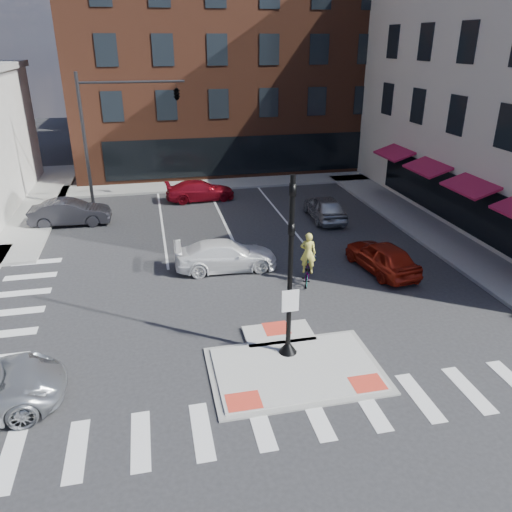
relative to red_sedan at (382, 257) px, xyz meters
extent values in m
plane|color=#28282B|center=(-5.89, -5.83, -0.71)|extent=(120.00, 120.00, 0.00)
cube|color=gray|center=(-5.89, -6.33, -0.68)|extent=(5.40, 3.60, 0.06)
cube|color=#A8A8A3|center=(-5.89, -6.33, -0.65)|extent=(5.00, 3.20, 0.12)
cube|color=#A8A8A3|center=(-5.89, -4.23, -0.65)|extent=(2.40, 1.40, 0.12)
cube|color=red|center=(-7.79, -7.53, -0.58)|extent=(1.00, 0.80, 0.01)
cube|color=red|center=(-3.99, -7.53, -0.58)|extent=(1.00, 0.80, 0.01)
cube|color=red|center=(-5.89, -3.93, -0.58)|extent=(0.90, 0.90, 0.01)
cube|color=gray|center=(-16.89, 14.17, -0.63)|extent=(3.00, 20.00, 0.15)
cube|color=gray|center=(4.91, 4.17, -0.63)|extent=(3.00, 24.00, 0.15)
cube|color=gray|center=(-2.89, 16.17, -0.63)|extent=(26.00, 3.00, 0.15)
cube|color=#572B1B|center=(-2.89, 26.17, 6.79)|extent=(24.00, 18.00, 15.00)
cube|color=black|center=(-2.89, 17.17, 1.09)|extent=(20.00, 0.12, 2.80)
cube|color=black|center=(6.11, 4.17, 0.99)|extent=(0.12, 16.00, 2.60)
cube|color=#B51845|center=(5.41, 4.17, 2.34)|extent=(1.46, 3.00, 0.58)
cube|color=#B51845|center=(5.41, 10.17, 2.34)|extent=(1.46, 3.00, 0.58)
cube|color=slate|center=(-9.89, 46.17, 4.29)|extent=(10.00, 12.00, 10.00)
cube|color=brown|center=(3.11, 48.17, 5.29)|extent=(12.00, 12.00, 12.00)
cone|color=black|center=(-5.89, -5.43, -0.36)|extent=(0.60, 0.60, 0.45)
cylinder|color=black|center=(-5.89, -5.43, 2.49)|extent=(0.16, 0.16, 5.80)
cube|color=white|center=(-5.89, -5.55, 1.39)|extent=(0.55, 0.04, 0.75)
imported|color=black|center=(-5.89, -5.43, 4.59)|extent=(0.18, 0.22, 1.10)
imported|color=black|center=(-5.89, -5.43, 3.39)|extent=(0.18, 0.22, 1.10)
cylinder|color=black|center=(-13.39, 12.17, 3.29)|extent=(0.20, 0.20, 8.00)
cylinder|color=black|center=(-10.39, 12.17, 6.69)|extent=(6.00, 0.14, 0.14)
imported|color=black|center=(-7.89, 12.17, 6.09)|extent=(0.48, 2.24, 0.90)
imported|color=#9C1C0E|center=(0.00, 0.00, 0.00)|extent=(2.28, 4.35, 1.41)
imported|color=white|center=(-6.79, 1.73, -0.04)|extent=(4.65, 2.03, 1.33)
imported|color=#2A2A30|center=(-14.39, 9.49, 0.01)|extent=(4.40, 1.64, 1.44)
imported|color=#A7AAAE|center=(-0.10, 7.29, 0.01)|extent=(1.87, 4.25, 1.42)
imported|color=maroon|center=(-6.73, 12.61, -0.07)|extent=(4.50, 2.06, 1.28)
imported|color=#3F3F44|center=(-3.61, -0.35, -0.23)|extent=(1.24, 1.91, 0.95)
imported|color=#DFD54E|center=(-3.61, -0.35, 0.65)|extent=(0.77, 0.64, 1.81)
camera|label=1|loc=(-9.89, -18.76, 8.90)|focal=35.00mm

